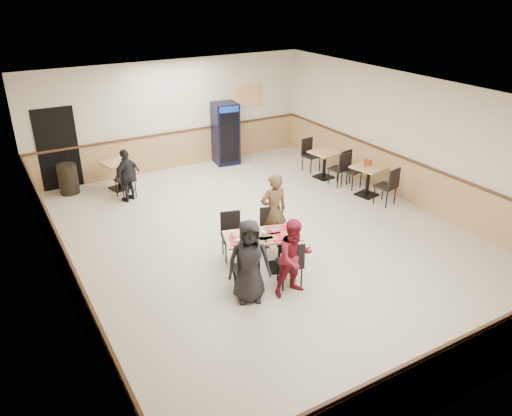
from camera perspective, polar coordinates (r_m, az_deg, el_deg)
ground at (r=10.47m, az=1.14°, el=-3.49°), size 10.00×10.00×0.00m
room_shell at (r=13.07m, az=2.05°, el=5.24°), size 10.00×10.00×10.00m
main_table at (r=9.15m, az=0.74°, el=-4.47°), size 1.51×1.05×0.74m
main_chairs at (r=9.15m, az=0.44°, el=-4.64°), size 1.62×1.89×0.93m
diner_woman_left at (r=8.24m, az=-0.79°, el=-6.11°), size 0.84×0.70×1.47m
diner_woman_right at (r=8.44m, az=4.43°, el=-5.66°), size 0.69×0.55×1.39m
diner_man_opposite at (r=9.83m, az=2.03°, el=-0.34°), size 0.61×0.43×1.57m
lone_diner at (r=12.38m, az=-14.52°, el=3.65°), size 0.83×0.63×1.30m
tabletop_clutter at (r=8.96m, az=0.84°, el=-3.19°), size 1.24×0.74×0.12m
side_table_near at (r=12.62m, az=12.71°, el=3.56°), size 0.85×0.85×0.77m
side_table_near_chair_south at (r=12.22m, az=14.61°, el=2.52°), size 0.53×0.53×0.97m
side_table_near_chair_north at (r=13.05m, az=10.92°, el=4.34°), size 0.53×0.53×0.97m
side_table_far at (r=13.57m, az=7.84°, el=5.40°), size 0.78×0.78×0.74m
side_table_far_chair_south at (r=13.15m, az=9.40°, el=4.54°), size 0.49×0.49×0.94m
side_table_far_chair_north at (r=14.03m, az=6.36°, el=6.03°), size 0.49×0.49×0.94m
condiment_caddy at (r=12.52m, az=12.60°, el=5.09°), size 0.23×0.06×0.20m
back_table at (r=13.19m, az=-15.49°, el=4.11°), size 0.83×0.83×0.74m
back_table_chair_lone at (r=12.67m, az=-14.75°, el=3.21°), size 0.52×0.52×0.93m
pepsi_cooler at (r=14.50m, az=-3.49°, el=8.51°), size 0.75×0.75×1.77m
trash_bin at (r=13.35m, az=-20.68°, el=3.11°), size 0.48×0.48×0.76m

